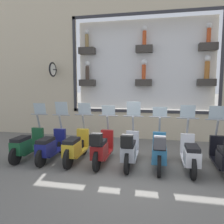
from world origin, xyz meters
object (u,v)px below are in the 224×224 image
at_px(scooter_teal_2, 159,151).
at_px(scooter_yellow_5, 76,147).
at_px(scooter_white_1, 190,154).
at_px(scooter_red_4, 101,148).
at_px(scooter_black_0, 224,156).
at_px(scooter_green_7, 27,145).
at_px(scooter_navy_6, 51,146).
at_px(scooter_silver_3, 130,149).

bearing_deg(scooter_teal_2, scooter_yellow_5, 88.53).
bearing_deg(scooter_yellow_5, scooter_teal_2, -91.47).
height_order(scooter_white_1, scooter_red_4, scooter_white_1).
bearing_deg(scooter_black_0, scooter_green_7, 89.35).
height_order(scooter_black_0, scooter_white_1, scooter_white_1).
bearing_deg(scooter_navy_6, scooter_yellow_5, -89.67).
bearing_deg(scooter_navy_6, scooter_teal_2, -91.02).
bearing_deg(scooter_white_1, scooter_navy_6, 90.02).
bearing_deg(scooter_red_4, scooter_black_0, -90.14).
height_order(scooter_silver_3, scooter_yellow_5, scooter_silver_3).
height_order(scooter_teal_2, scooter_red_4, scooter_red_4).
bearing_deg(scooter_yellow_5, scooter_black_0, -91.00).
relative_size(scooter_red_4, scooter_green_7, 1.01).
distance_m(scooter_teal_2, scooter_red_4, 1.57).
distance_m(scooter_white_1, scooter_navy_6, 3.92).
bearing_deg(scooter_white_1, scooter_black_0, -94.78).
distance_m(scooter_red_4, scooter_green_7, 2.35).
relative_size(scooter_black_0, scooter_green_7, 1.00).
distance_m(scooter_black_0, scooter_white_1, 0.79).
relative_size(scooter_white_1, scooter_navy_6, 1.00).
xyz_separation_m(scooter_white_1, scooter_green_7, (-0.00, 4.70, -0.01)).
xyz_separation_m(scooter_yellow_5, scooter_navy_6, (-0.00, 0.78, -0.02)).
bearing_deg(scooter_silver_3, scooter_navy_6, 88.73).
bearing_deg(scooter_silver_3, scooter_black_0, -90.29).
bearing_deg(scooter_black_0, scooter_yellow_5, 89.00).
bearing_deg(scooter_green_7, scooter_navy_6, -89.91).
xyz_separation_m(scooter_white_1, scooter_yellow_5, (0.00, 3.13, 0.01)).
bearing_deg(scooter_green_7, scooter_white_1, -89.97).
bearing_deg(scooter_yellow_5, scooter_white_1, -90.05).
distance_m(scooter_red_4, scooter_navy_6, 1.57).
height_order(scooter_silver_3, scooter_red_4, scooter_silver_3).
height_order(scooter_red_4, scooter_navy_6, scooter_navy_6).
bearing_deg(scooter_red_4, scooter_green_7, 88.66).
bearing_deg(scooter_teal_2, scooter_silver_3, 89.73).
bearing_deg(scooter_black_0, scooter_navy_6, 89.22).
xyz_separation_m(scooter_silver_3, scooter_yellow_5, (0.06, 1.57, -0.04)).
bearing_deg(scooter_white_1, scooter_red_4, 91.41).
xyz_separation_m(scooter_black_0, scooter_teal_2, (0.01, 1.57, 0.02)).
height_order(scooter_black_0, scooter_teal_2, scooter_black_0).
relative_size(scooter_navy_6, scooter_green_7, 1.00).
relative_size(scooter_silver_3, scooter_red_4, 1.00).
xyz_separation_m(scooter_black_0, scooter_navy_6, (0.06, 4.70, -0.04)).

